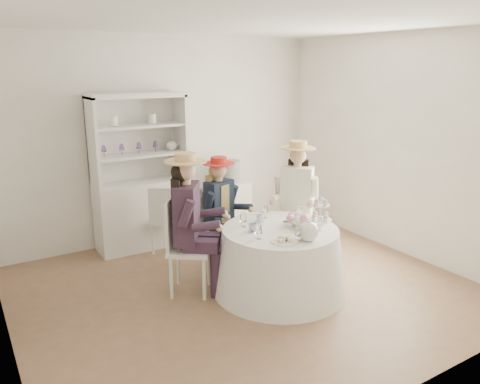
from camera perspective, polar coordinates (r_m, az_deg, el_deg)
ground at (r=5.10m, az=0.60°, el=-11.71°), size 4.50×4.50×0.00m
ceiling at (r=4.57m, az=0.70°, el=20.11°), size 4.50×4.50×0.00m
wall_back at (r=6.40m, az=-9.06°, el=6.39°), size 4.50×0.00×4.50m
wall_front at (r=3.20m, az=20.25°, el=-3.17°), size 4.50×0.00×4.50m
wall_right at (r=6.14m, az=18.75°, el=5.40°), size 0.00×4.50×4.50m
tea_table at (r=4.95m, az=4.84°, el=-8.26°), size 1.40×1.40×0.69m
hutch at (r=6.15m, az=-11.95°, el=-0.24°), size 1.30×0.76×1.99m
side_table at (r=6.67m, az=-1.36°, el=-1.79°), size 0.57×0.57×0.72m
hatbox at (r=6.54m, az=-1.39°, el=2.53°), size 0.37×0.37×0.31m
guest_left at (r=4.75m, az=-6.18°, el=-2.94°), size 0.64×0.61×1.48m
guest_mid at (r=5.44m, az=-2.41°, el=-1.61°), size 0.49×0.53×1.31m
guest_right at (r=5.66m, az=6.87°, el=-0.19°), size 0.62×0.61×1.45m
spare_chair at (r=5.94m, az=-9.20°, el=-3.07°), size 0.50×0.50×0.87m
teacup_a at (r=4.72m, az=1.61°, el=-4.42°), size 0.11×0.11×0.07m
teacup_b at (r=5.01m, az=2.38°, el=-3.26°), size 0.09×0.09×0.07m
teacup_c at (r=5.05m, az=6.40°, el=-3.15°), size 0.12×0.12×0.07m
flower_bowl at (r=4.87m, az=7.54°, el=-4.00°), size 0.23×0.23×0.06m
flower_arrangement at (r=4.87m, az=7.06°, el=-3.12°), size 0.21×0.21×0.08m
table_teapot at (r=4.52m, az=8.34°, el=-4.77°), size 0.28×0.20×0.21m
sandwich_plate at (r=4.47m, az=5.44°, el=-5.89°), size 0.26×0.26×0.06m
cupcake_stand at (r=5.11m, az=9.77°, el=-2.48°), size 0.25×0.25×0.24m
stemware_set at (r=4.80m, az=4.95°, el=-3.63°), size 0.80×0.83×0.15m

